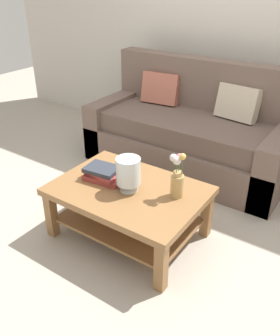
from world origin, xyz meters
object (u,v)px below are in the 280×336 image
(couch, at_px, (190,133))
(glass_hurricane_vase, at_px, (128,172))
(book_stack_main, at_px, (103,174))
(flower_pitcher, at_px, (177,178))
(coffee_table, at_px, (128,201))

(couch, bearing_deg, glass_hurricane_vase, -82.43)
(book_stack_main, relative_size, glass_hurricane_vase, 1.27)
(glass_hurricane_vase, bearing_deg, flower_pitcher, 21.40)
(coffee_table, distance_m, flower_pitcher, 0.45)
(couch, distance_m, coffee_table, 1.32)
(flower_pitcher, bearing_deg, couch, 112.63)
(couch, xyz_separation_m, coffee_table, (0.16, -1.30, -0.06))
(book_stack_main, xyz_separation_m, flower_pitcher, (0.57, 0.11, 0.10))
(book_stack_main, distance_m, flower_pitcher, 0.59)
(coffee_table, relative_size, glass_hurricane_vase, 4.27)
(couch, relative_size, flower_pitcher, 5.87)
(couch, xyz_separation_m, flower_pitcher, (0.50, -1.20, 0.21))
(coffee_table, height_order, flower_pitcher, flower_pitcher)
(coffee_table, height_order, book_stack_main, book_stack_main)
(coffee_table, distance_m, glass_hurricane_vase, 0.27)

